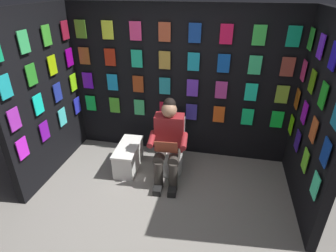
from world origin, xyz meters
The scene contains 7 objects.
ground_plane centered at (0.00, 0.00, 0.00)m, with size 30.00×30.00×0.00m, color gray.
display_wall_back centered at (0.00, -1.74, 1.16)m, with size 3.48×0.14×2.32m.
display_wall_left centered at (-1.74, -0.85, 1.16)m, with size 0.14×1.69×2.32m.
display_wall_right centered at (1.74, -0.85, 1.16)m, with size 0.14×1.69×2.32m.
toilet centered at (0.02, -1.17, 0.33)m, with size 0.42×0.57×0.77m.
person_reading centered at (0.01, -0.95, 0.60)m, with size 0.55×0.71×1.19m.
comic_longbox_near centered at (0.65, -1.05, 0.19)m, with size 0.34×0.71×0.38m.
Camera 1 is at (-0.68, 2.26, 2.55)m, focal length 29.65 mm.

